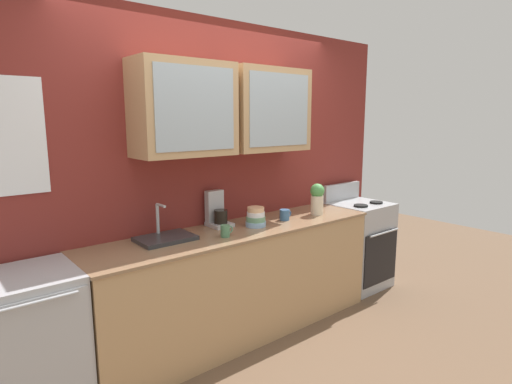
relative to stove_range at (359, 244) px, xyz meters
The scene contains 11 objects.
ground_plane 1.65m from the stove_range, behind, with size 10.00×10.00×0.00m, color brown.
back_wall_unit 1.89m from the stove_range, 169.49° to the left, with size 4.04×0.44×2.56m.
counter 1.59m from the stove_range, behind, with size 2.55×0.61×0.90m.
stove_range is the anchor object (origin of this frame).
sink_faucet 2.25m from the stove_range, behind, with size 0.40×0.28×0.26m.
bowl_stack 1.52m from the stove_range, behind, with size 0.17×0.17×0.16m.
vase 0.94m from the stove_range, behind, with size 0.13×0.13×0.29m.
cup_near_sink 1.88m from the stove_range, behind, with size 0.11×0.07×0.09m.
cup_near_bowls 1.21m from the stove_range, behind, with size 0.12×0.09×0.09m.
dishwasher 3.17m from the stove_range, behind, with size 0.60×0.59×0.90m.
coffee_maker 1.76m from the stove_range, behind, with size 0.17×0.20×0.29m.
Camera 1 is at (-1.98, -2.60, 1.78)m, focal length 29.49 mm.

